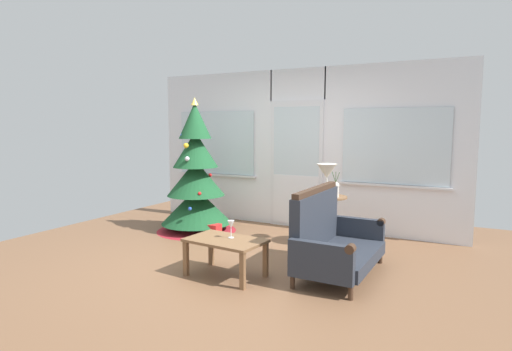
% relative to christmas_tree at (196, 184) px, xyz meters
% --- Properties ---
extents(ground_plane, '(6.76, 6.76, 0.00)m').
position_rel_christmas_tree_xyz_m(ground_plane, '(1.28, -1.06, -0.74)').
color(ground_plane, brown).
extents(back_wall_with_door, '(5.20, 0.14, 2.55)m').
position_rel_christmas_tree_xyz_m(back_wall_with_door, '(1.28, 1.02, 0.54)').
color(back_wall_with_door, white).
rests_on(back_wall_with_door, ground).
extents(christmas_tree, '(1.24, 1.24, 2.08)m').
position_rel_christmas_tree_xyz_m(christmas_tree, '(0.00, 0.00, 0.00)').
color(christmas_tree, '#4C331E').
rests_on(christmas_tree, ground).
extents(settee_sofa, '(0.74, 1.38, 0.96)m').
position_rel_christmas_tree_xyz_m(settee_sofa, '(2.49, -0.91, -0.36)').
color(settee_sofa, '#3D281C').
rests_on(settee_sofa, ground).
extents(side_table, '(0.50, 0.48, 0.68)m').
position_rel_christmas_tree_xyz_m(side_table, '(2.10, 0.20, -0.25)').
color(side_table, brown).
rests_on(side_table, ground).
extents(table_lamp, '(0.28, 0.28, 0.44)m').
position_rel_christmas_tree_xyz_m(table_lamp, '(2.04, 0.24, 0.23)').
color(table_lamp, silver).
rests_on(table_lamp, side_table).
extents(flower_vase, '(0.11, 0.10, 0.35)m').
position_rel_christmas_tree_xyz_m(flower_vase, '(2.20, 0.14, 0.06)').
color(flower_vase, beige).
rests_on(flower_vase, side_table).
extents(coffee_table, '(0.88, 0.59, 0.41)m').
position_rel_christmas_tree_xyz_m(coffee_table, '(1.49, -1.53, -0.39)').
color(coffee_table, brown).
rests_on(coffee_table, ground).
extents(wine_glass, '(0.08, 0.08, 0.20)m').
position_rel_christmas_tree_xyz_m(wine_glass, '(1.51, -1.46, -0.18)').
color(wine_glass, silver).
rests_on(wine_glass, coffee_table).
extents(gift_box, '(0.19, 0.17, 0.19)m').
position_rel_christmas_tree_xyz_m(gift_box, '(0.45, -0.19, -0.64)').
color(gift_box, red).
rests_on(gift_box, ground).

